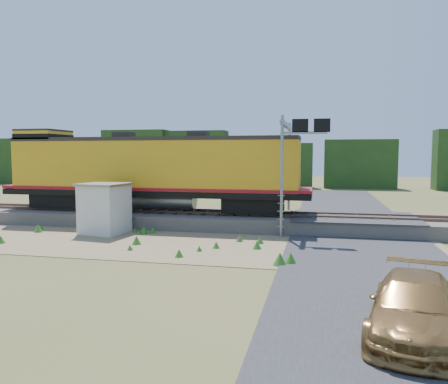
% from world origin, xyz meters
% --- Properties ---
extents(ground, '(140.00, 140.00, 0.00)m').
position_xyz_m(ground, '(0.00, 0.00, 0.00)').
color(ground, '#475123').
rests_on(ground, ground).
extents(ballast, '(70.00, 5.00, 0.80)m').
position_xyz_m(ballast, '(0.00, 6.00, 0.40)').
color(ballast, slate).
rests_on(ballast, ground).
extents(rails, '(70.00, 1.54, 0.16)m').
position_xyz_m(rails, '(0.00, 6.00, 0.88)').
color(rails, brown).
rests_on(rails, ballast).
extents(dirt_shoulder, '(26.00, 8.00, 0.03)m').
position_xyz_m(dirt_shoulder, '(-2.00, 0.50, 0.01)').
color(dirt_shoulder, '#8C7754').
rests_on(dirt_shoulder, ground).
extents(road, '(7.00, 66.00, 0.86)m').
position_xyz_m(road, '(7.00, 0.74, 0.09)').
color(road, '#38383A').
rests_on(road, ground).
extents(tree_line_north, '(130.00, 3.00, 6.50)m').
position_xyz_m(tree_line_north, '(0.00, 38.00, 3.07)').
color(tree_line_north, '#1E3C15').
rests_on(tree_line_north, ground).
extents(weed_clumps, '(15.00, 6.20, 0.56)m').
position_xyz_m(weed_clumps, '(-3.50, 0.10, 0.00)').
color(weed_clumps, '#2F6F1F').
rests_on(weed_clumps, ground).
extents(locomotive, '(19.74, 3.01, 5.09)m').
position_xyz_m(locomotive, '(-5.57, 6.00, 3.47)').
color(locomotive, black).
rests_on(locomotive, rails).
extents(shed, '(2.69, 2.69, 2.83)m').
position_xyz_m(shed, '(-6.72, 2.25, 1.43)').
color(shed, silver).
rests_on(shed, ground).
extents(signal_gantry, '(2.57, 6.20, 6.48)m').
position_xyz_m(signal_gantry, '(3.36, 5.36, 4.90)').
color(signal_gantry, gray).
rests_on(signal_gantry, ground).
extents(car, '(3.05, 5.23, 1.42)m').
position_xyz_m(car, '(7.34, -8.76, 0.71)').
color(car, olive).
rests_on(car, ground).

